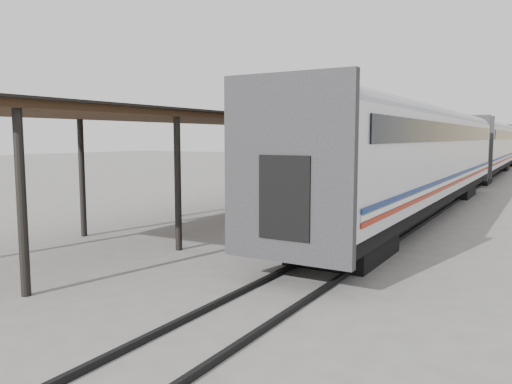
{
  "coord_description": "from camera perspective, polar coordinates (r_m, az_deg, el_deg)",
  "views": [
    {
      "loc": [
        8.01,
        -13.29,
        3.32
      ],
      "look_at": [
        0.48,
        -0.61,
        1.7
      ],
      "focal_mm": 35.0,
      "sensor_mm": 36.0,
      "label": 1
    }
  ],
  "objects": [
    {
      "name": "ground",
      "position": [
        15.87,
        -0.38,
        -5.8
      ],
      "size": [
        160.0,
        160.0,
        0.0
      ],
      "primitive_type": "plane",
      "color": "slate",
      "rests_on": "ground"
    },
    {
      "name": "train",
      "position": [
        47.34,
        24.95,
        4.94
      ],
      "size": [
        3.45,
        76.01,
        4.01
      ],
      "color": "silver",
      "rests_on": "ground"
    },
    {
      "name": "canopy",
      "position": [
        39.0,
        13.79,
        7.1
      ],
      "size": [
        4.9,
        64.3,
        4.15
      ],
      "color": "#422B19",
      "rests_on": "ground"
    },
    {
      "name": "rails",
      "position": [
        47.65,
        24.84,
        1.77
      ],
      "size": [
        1.54,
        150.0,
        0.12
      ],
      "color": "black",
      "rests_on": "ground"
    },
    {
      "name": "building_left",
      "position": [
        96.98,
        20.1,
        5.71
      ],
      "size": [
        12.0,
        8.0,
        6.0
      ],
      "primitive_type": "cube",
      "color": "tan",
      "rests_on": "ground"
    },
    {
      "name": "baggage_cart",
      "position": [
        15.51,
        3.48,
        -3.66
      ],
      "size": [
        1.41,
        2.48,
        0.86
      ],
      "rotation": [
        0.0,
        0.0,
        0.07
      ],
      "color": "brown",
      "rests_on": "ground"
    },
    {
      "name": "suitcase_stack",
      "position": [
        15.82,
        3.51,
        -1.93
      ],
      "size": [
        1.13,
        1.16,
        0.58
      ],
      "rotation": [
        0.0,
        0.0,
        0.07
      ],
      "color": "#343436",
      "rests_on": "baggage_cart"
    },
    {
      "name": "luggage_tug",
      "position": [
        30.98,
        12.1,
        0.98
      ],
      "size": [
        0.87,
        1.36,
        1.16
      ],
      "rotation": [
        0.0,
        0.0,
        0.05
      ],
      "color": "maroon",
      "rests_on": "ground"
    },
    {
      "name": "porter",
      "position": [
        14.71,
        2.92,
        0.16
      ],
      "size": [
        0.44,
        0.66,
        1.79
      ],
      "primitive_type": "imported",
      "rotation": [
        0.0,
        0.0,
        1.55
      ],
      "color": "navy",
      "rests_on": "baggage_cart"
    },
    {
      "name": "pedestrian",
      "position": [
        26.22,
        7.58,
        0.63
      ],
      "size": [
        0.95,
        0.5,
        1.54
      ],
      "primitive_type": "imported",
      "rotation": [
        0.0,
        0.0,
        3.0
      ],
      "color": "black",
      "rests_on": "ground"
    }
  ]
}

